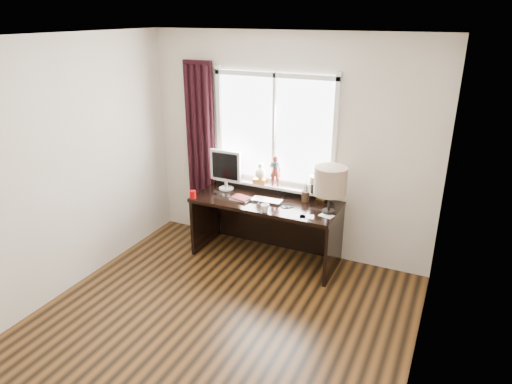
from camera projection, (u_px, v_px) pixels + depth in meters
The scene contains 18 objects.
floor at pixel (203, 341), 4.12m from camera, with size 3.50×4.00×0.00m, color #5B3615.
ceiling at pixel (186, 39), 3.17m from camera, with size 3.50×4.00×0.00m, color white.
wall_back at pixel (287, 147), 5.33m from camera, with size 3.50×2.60×0.00m, color #C3B198.
wall_left at pixel (39, 179), 4.33m from camera, with size 4.00×2.60×0.00m, color #C3B198.
wall_right at pixel (425, 256), 2.96m from camera, with size 4.00×2.60×0.00m, color #C3B198.
laptop at pixel (267, 200), 5.22m from camera, with size 0.35×0.22×0.03m, color silver.
mug at pixel (265, 208), 4.94m from camera, with size 0.09×0.09×0.09m, color white.
red_cup at pixel (193, 195), 5.31m from camera, with size 0.07×0.07×0.09m, color #940203.
window at pixel (274, 147), 5.34m from camera, with size 1.52×0.22×1.40m.
curtain at pixel (201, 153), 5.76m from camera, with size 0.38×0.09×2.25m.
desk at pixel (269, 217), 5.43m from camera, with size 1.70×0.70×0.75m.
monitor at pixel (226, 167), 5.50m from camera, with size 0.40×0.18×0.49m.
notebook_stack at pixel (241, 198), 5.29m from camera, with size 0.24×0.19×0.03m.
brush_holder at pixel (306, 196), 5.22m from camera, with size 0.09×0.09×0.25m.
icon_frame at pixel (320, 195), 5.25m from camera, with size 0.10×0.03×0.13m.
table_lamp at pixel (330, 181), 4.81m from camera, with size 0.35×0.35×0.52m.
loose_papers at pixel (311, 216), 4.85m from camera, with size 0.44×0.30×0.00m.
desk_cables at pixel (288, 204), 5.16m from camera, with size 0.25×0.41×0.01m.
Camera 1 is at (1.85, -2.82, 2.78)m, focal length 32.00 mm.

